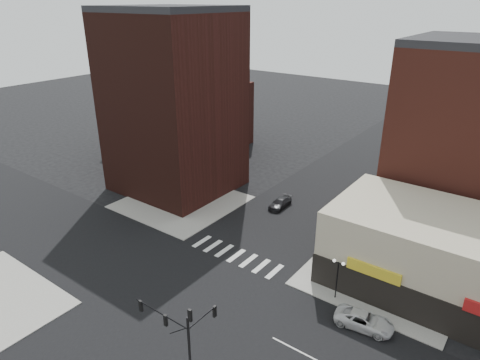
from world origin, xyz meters
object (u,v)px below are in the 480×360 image
Objects in this scene: traffic_signal at (182,332)px; dark_sedan_north at (280,203)px; white_suv at (364,320)px; street_lamp_ne at (338,270)px.

dark_sedan_north is (-9.75, 29.34, -4.33)m from traffic_signal.
traffic_signal is 1.53× the size of white_suv.
traffic_signal is 31.21m from dark_sedan_north.
white_suv is at bearing -42.15° from dark_sedan_north.
white_suv is (3.69, -2.13, -2.58)m from street_lamp_ne.
white_suv is at bearing -30.01° from street_lamp_ne.
dark_sedan_north is (-14.51, 13.50, -2.66)m from street_lamp_ne.
street_lamp_ne is (4.76, 15.83, -1.67)m from traffic_signal.
traffic_signal is 1.78× the size of dark_sedan_north.
street_lamp_ne is 0.95× the size of dark_sedan_north.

